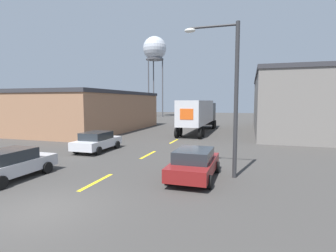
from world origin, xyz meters
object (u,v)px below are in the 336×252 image
(semi_truck, at_px, (199,113))
(water_tower, at_px, (155,49))
(parked_car_left_far, at_px, (97,141))
(parked_car_right_near, at_px, (194,163))
(street_lamp, at_px, (229,88))
(parked_car_left_near, at_px, (10,164))

(semi_truck, bearing_deg, water_tower, 119.57)
(semi_truck, height_order, water_tower, water_tower)
(parked_car_left_far, distance_m, parked_car_right_near, 9.76)
(street_lamp, bearing_deg, parked_car_right_near, -154.24)
(water_tower, bearing_deg, semi_truck, -60.19)
(parked_car_left_near, height_order, parked_car_left_far, same)
(semi_truck, bearing_deg, street_lamp, -75.38)
(parked_car_left_near, xyz_separation_m, street_lamp, (10.03, 3.52, 3.65))
(semi_truck, distance_m, parked_car_left_near, 22.78)
(semi_truck, distance_m, water_tower, 35.40)
(semi_truck, relative_size, parked_car_left_far, 3.16)
(parked_car_right_near, distance_m, street_lamp, 4.04)
(semi_truck, relative_size, parked_car_left_near, 3.16)
(semi_truck, bearing_deg, parked_car_left_far, -109.52)
(parked_car_left_near, xyz_separation_m, parked_car_left_far, (0.00, 7.59, 0.00))
(semi_truck, distance_m, parked_car_left_far, 15.51)
(parked_car_left_near, height_order, water_tower, water_tower)
(parked_car_right_near, relative_size, street_lamp, 0.58)
(parked_car_left_near, height_order, parked_car_right_near, same)
(parked_car_left_far, xyz_separation_m, parked_car_right_near, (8.49, -4.81, 0.00))
(semi_truck, relative_size, street_lamp, 1.82)
(parked_car_left_far, bearing_deg, street_lamp, -22.05)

